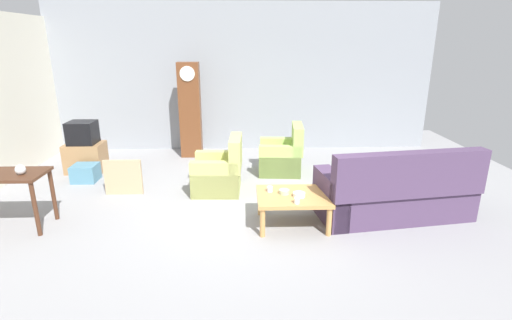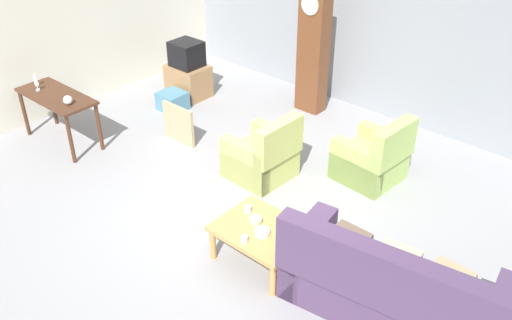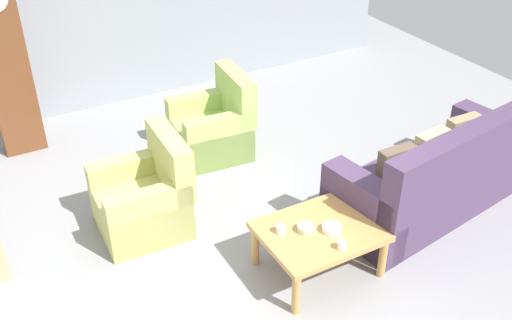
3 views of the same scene
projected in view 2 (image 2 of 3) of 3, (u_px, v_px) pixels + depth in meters
The scene contains 20 objects.
ground_plane at pixel (241, 219), 6.70m from camera, with size 10.40×10.40×0.00m, color gray.
garage_door_wall at pixel (405, 18), 8.15m from camera, with size 8.40×0.16×3.20m, color gray.
pegboard_wall_left at pixel (56, 22), 8.53m from camera, with size 0.12×6.40×2.88m, color silver.
couch_floral at pixel (392, 291), 5.21m from camera, with size 2.20×1.17×1.04m.
armchair_olive_near at pixel (263, 157), 7.33m from camera, with size 0.82×0.79×0.92m.
armchair_olive_far at pixel (373, 160), 7.27m from camera, with size 0.85×0.82×0.92m.
coffee_table_wood at pixel (262, 233), 5.90m from camera, with size 0.96×0.76×0.44m.
console_table_dark at pixel (57, 102), 7.93m from camera, with size 1.30×0.56×0.77m.
grandfather_clock at pixel (313, 52), 8.67m from camera, with size 0.44×0.30×1.98m.
tv_stand_cabinet at pixel (188, 81), 9.49m from camera, with size 0.68×0.52×0.55m, color #997047.
tv_crt at pixel (187, 54), 9.23m from camera, with size 0.48×0.44×0.42m, color black.
framed_picture_leaning at pixel (179, 124), 8.14m from camera, with size 0.60×0.05×0.58m, color tan.
storage_box_blue at pixel (173, 101), 9.11m from camera, with size 0.42×0.40×0.30m, color teal.
glass_dome_cloche at pixel (68, 100), 7.59m from camera, with size 0.13×0.13×0.13m, color silver.
cup_white_porcelain at pixel (244, 239), 5.66m from camera, with size 0.07×0.07×0.08m, color white.
cup_blue_rimmed at pixel (248, 209), 6.09m from camera, with size 0.08×0.08×0.07m, color silver.
bowl_white_stacked at pixel (262, 232), 5.77m from camera, with size 0.16×0.16×0.06m, color white.
bowl_shallow_green at pixel (256, 220), 5.94m from camera, with size 0.14×0.14×0.06m, color #B2C69E.
wine_glass_tall at pixel (35, 77), 8.06m from camera, with size 0.06×0.06×0.22m.
wine_glass_mid at pixel (36, 82), 7.92m from camera, with size 0.06×0.06×0.21m.
Camera 2 is at (3.61, -3.88, 4.17)m, focal length 38.94 mm.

